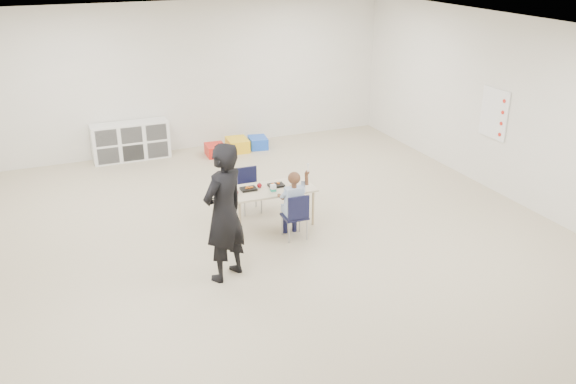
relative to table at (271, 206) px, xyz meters
name	(u,v)px	position (x,y,z in m)	size (l,w,h in m)	color
room	(276,146)	(-0.17, -0.64, 1.12)	(9.00, 9.02, 2.80)	#BDAD91
table	(271,206)	(0.00, 0.00, 0.00)	(1.23, 0.64, 0.56)	beige
chair_near	(295,215)	(0.13, -0.53, 0.05)	(0.32, 0.30, 0.67)	#111333
chair_far	(250,191)	(-0.13, 0.53, 0.05)	(0.32, 0.30, 0.67)	#111333
child	(295,202)	(0.13, -0.53, 0.24)	(0.44, 0.44, 1.05)	#BBCFFD
lunch_tray_near	(276,185)	(0.09, 0.04, 0.29)	(0.22, 0.16, 0.03)	black
lunch_tray_far	(249,189)	(-0.32, 0.06, 0.29)	(0.22, 0.16, 0.03)	black
milk_carton	(273,188)	(-0.02, -0.12, 0.32)	(0.07, 0.07, 0.10)	white
bread_roll	(293,186)	(0.27, -0.13, 0.31)	(0.09, 0.09, 0.07)	tan
apple_near	(259,185)	(-0.15, 0.08, 0.31)	(0.07, 0.07, 0.07)	maroon
apple_far	(236,192)	(-0.53, -0.04, 0.31)	(0.07, 0.07, 0.07)	maroon
cubby_shelf	(131,141)	(-1.37, 3.64, 0.07)	(1.40, 0.40, 0.70)	white
rules_poster	(494,114)	(3.81, -0.04, 0.97)	(0.02, 0.60, 0.80)	white
adult	(224,213)	(-1.05, -1.17, 0.57)	(0.62, 0.41, 1.71)	black
bin_red	(215,150)	(0.12, 3.21, -0.17)	(0.34, 0.44, 0.22)	red
bin_yellow	(237,145)	(0.60, 3.32, -0.16)	(0.39, 0.50, 0.24)	yellow
bin_blue	(258,143)	(1.03, 3.34, -0.18)	(0.34, 0.44, 0.21)	blue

